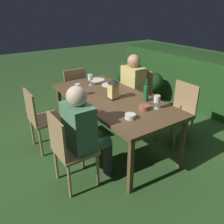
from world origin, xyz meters
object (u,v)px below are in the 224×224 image
Objects in this scene: dining_table at (112,101)px; bowl_bread at (130,116)px; wine_glass_c at (78,88)px; person_in_green at (84,130)px; wine_glass_a at (90,78)px; chair_side_right_b at (179,110)px; potted_plant_by_hedge at (129,73)px; chair_head_near at (73,89)px; chair_side_left_b at (69,148)px; wine_glass_b at (157,100)px; bowl_olives at (144,107)px; chair_side_left_a at (41,117)px; chair_side_right_a at (139,92)px; lantern_centerpiece at (113,88)px; plate_a at (109,85)px; potted_plant_corner at (153,85)px; plate_b at (98,80)px; green_bottle_on_table at (146,93)px; person_in_mustard at (130,86)px.

dining_table is 0.67m from bowl_bread.
wine_glass_c is (-0.31, -0.35, 0.17)m from dining_table.
wine_glass_c is (-0.76, 0.31, 0.21)m from person_in_green.
person_in_green reaches higher than wine_glass_a.
bowl_bread reaches higher than dining_table.
chair_side_right_b is 1.11× the size of potted_plant_by_hedge.
dining_table is 2.28× the size of chair_head_near.
chair_side_left_b is at bearing -49.69° from potted_plant_by_hedge.
wine_glass_b is 0.17m from bowl_olives.
chair_side_left_b is at bearing 0.00° from chair_side_left_a.
chair_head_near is at bearing -132.84° from chair_side_right_a.
plate_a is (-0.50, 0.26, -0.14)m from lantern_centerpiece.
bowl_olives is at bearing -37.64° from chair_side_right_a.
plate_a is (0.16, 0.23, -0.11)m from wine_glass_a.
potted_plant_by_hedge is 0.72m from potted_plant_corner.
plate_a is (0.79, 0.25, 0.25)m from chair_head_near.
wine_glass_b reaches higher than bowl_bread.
wine_glass_b is at bearing 79.65° from person_in_green.
bowl_bread is 2.36m from potted_plant_corner.
plate_b is 0.29× the size of potted_plant_by_hedge.
dining_table is 0.98m from chair_side_left_a.
wine_glass_a is at bearing 130.00° from wine_glass_c.
lantern_centerpiece is 0.52m from bowl_olives.
chair_head_near reaches higher than potted_plant_by_hedge.
chair_side_right_b is (0.89, 1.71, 0.00)m from chair_side_left_a.
wine_glass_c is at bearing -73.96° from potted_plant_corner.
chair_side_left_a is 6.79× the size of bowl_olives.
wine_glass_c is at bearing -135.92° from green_bottle_on_table.
bowl_olives is (0.99, -0.76, 0.27)m from chair_side_right_a.
lantern_centerpiece reaches higher than chair_head_near.
chair_side_right_a is 0.76× the size of person_in_mustard.
lantern_centerpiece is 2.07× the size of bowl_olives.
green_bottle_on_table is 0.57m from bowl_bread.
person_in_mustard is at bearing 126.18° from lantern_centerpiece.
wine_glass_b is (0.16, 1.08, 0.36)m from chair_side_left_b.
chair_side_left_a is 3.78× the size of plate_b.
wine_glass_a reaches higher than bowl_olives.
chair_side_left_a is 1.44m from green_bottle_on_table.
chair_side_right_a is at bearing 90.00° from person_in_mustard.
bowl_olives is (1.31, -0.14, 0.02)m from plate_b.
chair_side_left_b reaches higher than plate_a.
wine_glass_b is (0.61, 0.23, 0.17)m from dining_table.
chair_side_right_a is at bearing 90.00° from chair_side_left_a.
wine_glass_c is at bearing -76.52° from plate_a.
dining_table is 0.80m from person_in_mustard.
person_in_green reaches higher than wine_glass_c.
chair_side_right_b reaches higher than plate_a.
chair_side_right_a is 1.04m from green_bottle_on_table.
wine_glass_a reaches higher than potted_plant_by_hedge.
wine_glass_c is at bearing -55.94° from potted_plant_by_hedge.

